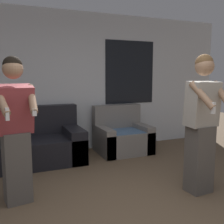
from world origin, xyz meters
name	(u,v)px	position (x,y,z in m)	size (l,w,h in m)	color
wall_back	(67,82)	(0.02, 3.11, 1.35)	(6.98, 0.07, 2.70)	silver
couch	(25,145)	(-0.84, 2.63, 0.31)	(1.92, 0.93, 0.95)	black
armchair	(122,137)	(0.97, 2.64, 0.30)	(0.99, 0.81, 0.90)	slate
person_left	(15,129)	(-1.03, 1.21, 0.88)	(0.45, 0.54, 1.70)	#56514C
person_right	(202,123)	(1.13, 0.63, 0.90)	(0.46, 0.48, 1.74)	#56514C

